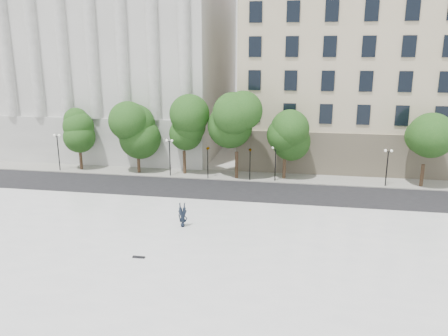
{
  "coord_description": "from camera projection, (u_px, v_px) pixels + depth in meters",
  "views": [
    {
      "loc": [
        9.16,
        -23.52,
        13.53
      ],
      "look_at": [
        3.32,
        10.0,
        4.62
      ],
      "focal_mm": 35.0,
      "sensor_mm": 36.0,
      "label": 1
    }
  ],
  "objects": [
    {
      "name": "ground",
      "position": [
        145.0,
        277.0,
        27.36
      ],
      "size": [
        160.0,
        160.0,
        0.0
      ],
      "primitive_type": "plane",
      "color": "beige",
      "rests_on": "ground"
    },
    {
      "name": "plaza",
      "position": [
        159.0,
        253.0,
        30.17
      ],
      "size": [
        44.0,
        22.0,
        0.45
      ],
      "primitive_type": "cube",
      "color": "white",
      "rests_on": "ground"
    },
    {
      "name": "street",
      "position": [
        205.0,
        191.0,
        44.52
      ],
      "size": [
        60.0,
        8.0,
        0.02
      ],
      "primitive_type": "cube",
      "color": "black",
      "rests_on": "ground"
    },
    {
      "name": "far_sidewalk",
      "position": [
        217.0,
        175.0,
        50.22
      ],
      "size": [
        60.0,
        4.0,
        0.12
      ],
      "primitive_type": "cube",
      "color": "gray",
      "rests_on": "ground"
    },
    {
      "name": "building_west",
      "position": [
        121.0,
        59.0,
        63.69
      ],
      "size": [
        31.5,
        27.65,
        25.6
      ],
      "color": "silver",
      "rests_on": "ground"
    },
    {
      "name": "building_east",
      "position": [
        384.0,
        72.0,
        58.3
      ],
      "size": [
        36.0,
        26.15,
        23.0
      ],
      "color": "#C7B697",
      "rests_on": "ground"
    },
    {
      "name": "traffic_light_west",
      "position": [
        208.0,
        147.0,
        47.81
      ],
      "size": [
        0.84,
        1.58,
        4.13
      ],
      "color": "black",
      "rests_on": "ground"
    },
    {
      "name": "traffic_light_east",
      "position": [
        250.0,
        149.0,
        47.02
      ],
      "size": [
        0.6,
        1.65,
        4.15
      ],
      "color": "black",
      "rests_on": "ground"
    },
    {
      "name": "person_lying",
      "position": [
        183.0,
        223.0,
        34.05
      ],
      "size": [
        0.97,
        2.03,
        0.53
      ],
      "primitive_type": "imported",
      "rotation": [
        -1.54,
        0.0,
        0.14
      ],
      "color": "black",
      "rests_on": "plaza"
    },
    {
      "name": "skateboard",
      "position": [
        139.0,
        257.0,
        28.9
      ],
      "size": [
        0.84,
        0.22,
        0.09
      ],
      "primitive_type": "cube",
      "rotation": [
        0.0,
        0.0,
        0.01
      ],
      "color": "black",
      "rests_on": "plaza"
    },
    {
      "name": "street_trees",
      "position": [
        222.0,
        132.0,
        48.16
      ],
      "size": [
        42.23,
        5.18,
        8.01
      ],
      "color": "#382619",
      "rests_on": "ground"
    },
    {
      "name": "lamp_posts",
      "position": [
        214.0,
        153.0,
        48.18
      ],
      "size": [
        37.94,
        0.28,
        4.48
      ],
      "color": "black",
      "rests_on": "ground"
    }
  ]
}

